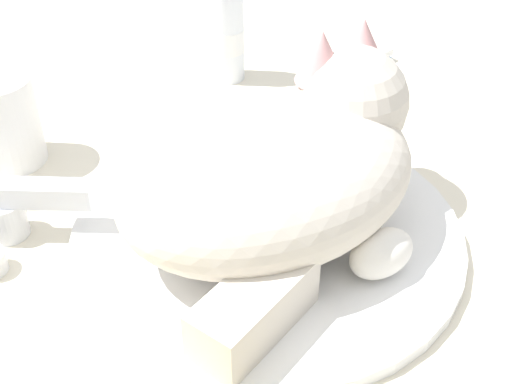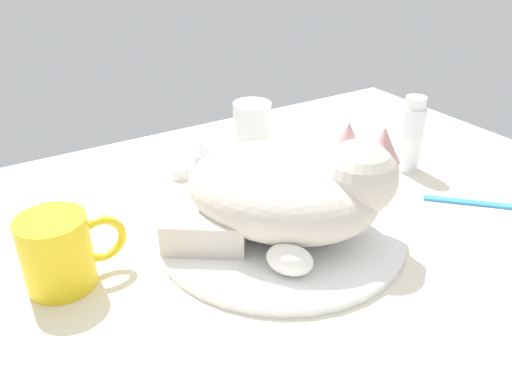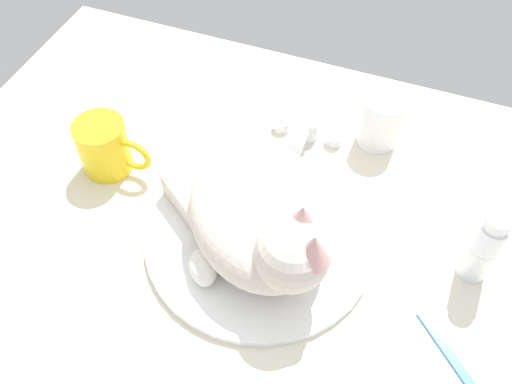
{
  "view_description": "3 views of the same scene",
  "coord_description": "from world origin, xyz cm",
  "px_view_note": "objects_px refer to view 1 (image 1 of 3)",
  "views": [
    {
      "loc": [
        -44.01,
        -0.76,
        38.73
      ],
      "look_at": [
        0.08,
        0.93,
        5.03
      ],
      "focal_mm": 48.4,
      "sensor_mm": 36.0,
      "label": 1
    },
    {
      "loc": [
        -33.44,
        -47.98,
        38.72
      ],
      "look_at": [
        -2.74,
        1.76,
        6.41
      ],
      "focal_mm": 36.55,
      "sensor_mm": 36.0,
      "label": 2
    },
    {
      "loc": [
        15.66,
        -42.51,
        67.73
      ],
      "look_at": [
        -1.52,
        2.33,
        7.46
      ],
      "focal_mm": 39.67,
      "sensor_mm": 36.0,
      "label": 3
    }
  ],
  "objects_px": {
    "cat": "(284,165)",
    "toothbrush": "(353,72)",
    "rinse_cup": "(4,121)",
    "toothpaste_bottle": "(227,32)",
    "faucet": "(18,213)"
  },
  "relations": [
    {
      "from": "rinse_cup",
      "to": "toothpaste_bottle",
      "type": "height_order",
      "value": "toothpaste_bottle"
    },
    {
      "from": "faucet",
      "to": "cat",
      "type": "xyz_separation_m",
      "value": [
        0.01,
        -0.22,
        0.05
      ]
    },
    {
      "from": "rinse_cup",
      "to": "toothbrush",
      "type": "bearing_deg",
      "value": -61.55
    },
    {
      "from": "faucet",
      "to": "cat",
      "type": "distance_m",
      "value": 0.23
    },
    {
      "from": "faucet",
      "to": "cat",
      "type": "relative_size",
      "value": 0.38
    },
    {
      "from": "toothpaste_bottle",
      "to": "toothbrush",
      "type": "relative_size",
      "value": 1.06
    },
    {
      "from": "faucet",
      "to": "rinse_cup",
      "type": "xyz_separation_m",
      "value": [
        0.11,
        0.04,
        0.02
      ]
    },
    {
      "from": "toothpaste_bottle",
      "to": "cat",
      "type": "bearing_deg",
      "value": -166.82
    },
    {
      "from": "rinse_cup",
      "to": "toothbrush",
      "type": "height_order",
      "value": "rinse_cup"
    },
    {
      "from": "faucet",
      "to": "toothbrush",
      "type": "xyz_separation_m",
      "value": [
        0.3,
        -0.3,
        -0.02
      ]
    },
    {
      "from": "cat",
      "to": "toothbrush",
      "type": "distance_m",
      "value": 0.31
    },
    {
      "from": "rinse_cup",
      "to": "toothbrush",
      "type": "distance_m",
      "value": 0.4
    },
    {
      "from": "rinse_cup",
      "to": "toothpaste_bottle",
      "type": "xyz_separation_m",
      "value": [
        0.18,
        -0.2,
        0.01
      ]
    },
    {
      "from": "toothpaste_bottle",
      "to": "toothbrush",
      "type": "xyz_separation_m",
      "value": [
        0.01,
        -0.15,
        -0.05
      ]
    },
    {
      "from": "faucet",
      "to": "toothpaste_bottle",
      "type": "relative_size",
      "value": 0.95
    }
  ]
}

